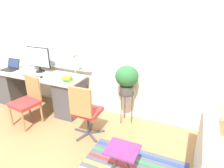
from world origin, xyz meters
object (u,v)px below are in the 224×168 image
at_px(keyboard, 30,75).
at_px(desk_lamp, 74,59).
at_px(plant_stand, 126,96).
at_px(folding_stool, 122,151).
at_px(book_stack, 67,79).
at_px(mouse, 41,77).
at_px(office_chair_swivel, 85,111).
at_px(laptop, 11,67).
at_px(desk_chair_wooden, 27,100).
at_px(monitor, 39,59).
at_px(potted_plant, 127,78).

relative_size(keyboard, desk_lamp, 0.81).
distance_m(plant_stand, folding_stool, 1.25).
height_order(book_stack, folding_stool, book_stack).
xyz_separation_m(mouse, office_chair_swivel, (1.16, -0.36, -0.27)).
distance_m(laptop, keyboard, 0.69).
distance_m(keyboard, desk_chair_wooden, 0.56).
xyz_separation_m(book_stack, plant_stand, (1.04, 0.27, -0.27)).
bearing_deg(office_chair_swivel, desk_lamp, -48.48).
bearing_deg(mouse, plant_stand, 11.17).
height_order(keyboard, desk_lamp, desk_lamp).
xyz_separation_m(monitor, plant_stand, (1.88, 0.03, -0.49)).
height_order(mouse, book_stack, book_stack).
bearing_deg(folding_stool, office_chair_swivel, 148.36).
height_order(desk_chair_wooden, folding_stool, desk_chair_wooden).
bearing_deg(book_stack, mouse, -175.02).
relative_size(monitor, plant_stand, 0.92).
bearing_deg(desk_lamp, keyboard, -164.35).
distance_m(keyboard, mouse, 0.28).
xyz_separation_m(keyboard, mouse, (0.28, 0.01, 0.01)).
bearing_deg(desk_lamp, laptop, -176.32).
distance_m(monitor, desk_lamp, 0.90).
height_order(potted_plant, folding_stool, potted_plant).
distance_m(keyboard, book_stack, 0.84).
distance_m(laptop, book_stack, 1.52).
height_order(monitor, book_stack, monitor).
distance_m(keyboard, office_chair_swivel, 1.51).
relative_size(monitor, desk_chair_wooden, 0.62).
height_order(keyboard, office_chair_swivel, office_chair_swivel).
bearing_deg(office_chair_swivel, desk_chair_wooden, 1.33).
distance_m(laptop, desk_lamp, 1.60).
bearing_deg(laptop, book_stack, -3.54).
bearing_deg(plant_stand, monitor, -179.03).
bearing_deg(plant_stand, potted_plant, -159.44).
height_order(book_stack, plant_stand, book_stack).
distance_m(book_stack, plant_stand, 1.11).
relative_size(desk_chair_wooden, folding_stool, 2.10).
distance_m(desk_lamp, folding_stool, 1.92).
relative_size(laptop, office_chair_swivel, 0.34).
xyz_separation_m(laptop, potted_plant, (2.56, 0.17, 0.08)).
height_order(keyboard, desk_chair_wooden, desk_chair_wooden).
xyz_separation_m(office_chair_swivel, plant_stand, (0.44, 0.68, 0.03)).
bearing_deg(monitor, laptop, -168.15).
height_order(desk_chair_wooden, office_chair_swivel, office_chair_swivel).
bearing_deg(desk_chair_wooden, keyboard, 133.91).
distance_m(mouse, plant_stand, 1.65).
relative_size(desk_chair_wooden, office_chair_swivel, 0.92).
bearing_deg(office_chair_swivel, plant_stand, -123.75).
xyz_separation_m(plant_stand, potted_plant, (-0.00, -0.00, 0.35)).
height_order(laptop, potted_plant, potted_plant).
height_order(office_chair_swivel, plant_stand, office_chair_swivel).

